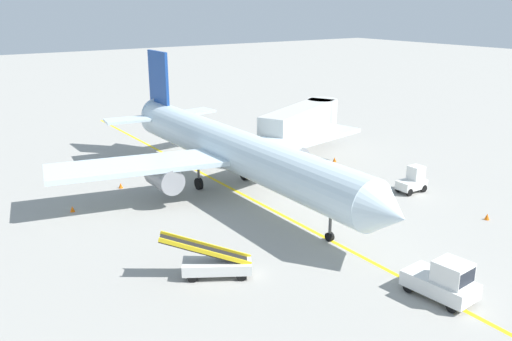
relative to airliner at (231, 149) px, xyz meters
The scene contains 12 objects.
ground_plane 12.98m from the airliner, 91.69° to the right, with size 300.00×300.00×0.00m, color #9E9B93.
taxi_line_yellow 8.25m from the airliner, 90.05° to the right, with size 0.30×80.00×0.01m, color yellow.
airliner is the anchor object (origin of this frame).
jet_bridge 13.03m from the airliner, 24.03° to the left, with size 12.67×7.93×4.85m.
pushback_tug 20.77m from the airliner, 90.38° to the right, with size 2.21×3.75×2.20m.
baggage_tug_near_wing 14.76m from the airliner, 36.70° to the right, with size 2.41×1.35×2.10m.
belt_loader_forward_hold 14.91m from the airliner, 125.52° to the right, with size 4.93×3.65×2.59m.
ground_crew_marshaller 10.60m from the airliner, 40.87° to the right, with size 0.36×0.24×1.70m.
safety_cone_nose_left 19.54m from the airliner, 54.08° to the right, with size 0.36×0.36×0.44m, color orange.
safety_cone_nose_right 12.79m from the airliner, ahead, with size 0.36×0.36×0.44m, color orange.
safety_cone_wingtip_left 9.62m from the airliner, 143.70° to the left, with size 0.36×0.36×0.44m, color orange.
safety_cone_wingtip_right 12.78m from the airliner, 169.30° to the left, with size 0.36×0.36×0.44m, color orange.
Camera 1 is at (-21.69, -23.19, 14.54)m, focal length 38.30 mm.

